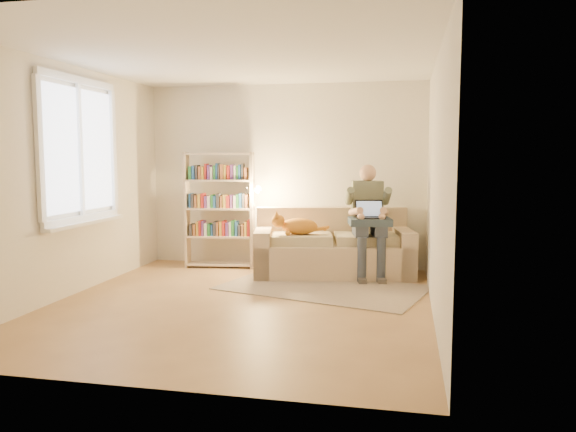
% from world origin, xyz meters
% --- Properties ---
extents(floor, '(4.50, 4.50, 0.00)m').
position_xyz_m(floor, '(0.00, 0.00, 0.00)').
color(floor, olive).
rests_on(floor, ground).
extents(ceiling, '(4.00, 4.50, 0.02)m').
position_xyz_m(ceiling, '(0.00, 0.00, 2.60)').
color(ceiling, white).
rests_on(ceiling, wall_back).
extents(wall_left, '(0.02, 4.50, 2.60)m').
position_xyz_m(wall_left, '(-2.00, 0.00, 1.30)').
color(wall_left, silver).
rests_on(wall_left, floor).
extents(wall_right, '(0.02, 4.50, 2.60)m').
position_xyz_m(wall_right, '(2.00, 0.00, 1.30)').
color(wall_right, silver).
rests_on(wall_right, floor).
extents(wall_back, '(4.00, 0.02, 2.60)m').
position_xyz_m(wall_back, '(0.00, 2.25, 1.30)').
color(wall_back, silver).
rests_on(wall_back, floor).
extents(wall_front, '(4.00, 0.02, 2.60)m').
position_xyz_m(wall_front, '(0.00, -2.25, 1.30)').
color(wall_front, silver).
rests_on(wall_front, floor).
extents(window, '(0.12, 1.52, 1.69)m').
position_xyz_m(window, '(-1.95, 0.20, 1.38)').
color(window, white).
rests_on(window, wall_left).
extents(sofa, '(2.21, 1.32, 0.88)m').
position_xyz_m(sofa, '(0.77, 1.74, 0.32)').
color(sofa, '#CFB592').
rests_on(sofa, floor).
extents(person, '(0.51, 0.70, 1.47)m').
position_xyz_m(person, '(1.24, 1.68, 0.83)').
color(person, '#646B57').
rests_on(person, sofa).
extents(cat, '(0.71, 0.36, 0.27)m').
position_xyz_m(cat, '(0.30, 1.51, 0.68)').
color(cat, orange).
rests_on(cat, sofa).
extents(blanket, '(0.60, 0.52, 0.09)m').
position_xyz_m(blanket, '(1.27, 1.54, 0.75)').
color(blanket, '#293948').
rests_on(blanket, person).
extents(laptop, '(0.41, 0.38, 0.29)m').
position_xyz_m(laptop, '(1.27, 1.55, 0.85)').
color(laptop, black).
rests_on(laptop, blanket).
extents(bookshelf, '(1.11, 0.37, 1.64)m').
position_xyz_m(bookshelf, '(-0.87, 1.90, 0.91)').
color(bookshelf, '#C9B398').
rests_on(bookshelf, floor).
extents(rug, '(2.64, 1.99, 0.01)m').
position_xyz_m(rug, '(0.76, 0.91, 0.01)').
color(rug, gray).
rests_on(rug, floor).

